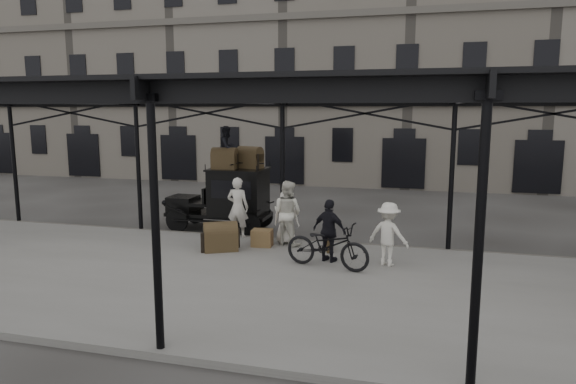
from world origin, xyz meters
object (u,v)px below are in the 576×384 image
(porter_left, at_px, (238,207))
(porter_official, at_px, (329,231))
(taxi, at_px, (230,196))
(steamer_trunk_platform, at_px, (221,238))
(steamer_trunk_roof_near, at_px, (224,160))
(bicycle, at_px, (327,245))

(porter_left, xyz_separation_m, porter_official, (3.28, -1.90, -0.12))
(taxi, xyz_separation_m, porter_official, (4.08, -3.28, -0.21))
(taxi, bearing_deg, steamer_trunk_platform, -73.91)
(porter_official, bearing_deg, steamer_trunk_roof_near, -14.90)
(porter_official, distance_m, steamer_trunk_roof_near, 5.36)
(porter_official, bearing_deg, taxi, -17.61)
(taxi, bearing_deg, porter_left, -60.00)
(porter_official, relative_size, steamer_trunk_roof_near, 2.05)
(porter_left, xyz_separation_m, bicycle, (3.34, -2.45, -0.37))
(porter_official, height_order, steamer_trunk_platform, porter_official)
(taxi, bearing_deg, steamer_trunk_roof_near, -108.07)
(steamer_trunk_platform, bearing_deg, porter_left, 64.81)
(taxi, distance_m, steamer_trunk_platform, 3.21)
(taxi, relative_size, steamer_trunk_roof_near, 4.44)
(porter_left, distance_m, porter_official, 3.79)
(porter_left, bearing_deg, porter_official, 151.13)
(porter_left, relative_size, steamer_trunk_roof_near, 2.33)
(porter_official, height_order, bicycle, porter_official)
(bicycle, bearing_deg, steamer_trunk_platform, 88.24)
(bicycle, height_order, steamer_trunk_platform, bicycle)
(porter_left, height_order, bicycle, porter_left)
(porter_official, height_order, steamer_trunk_roof_near, steamer_trunk_roof_near)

